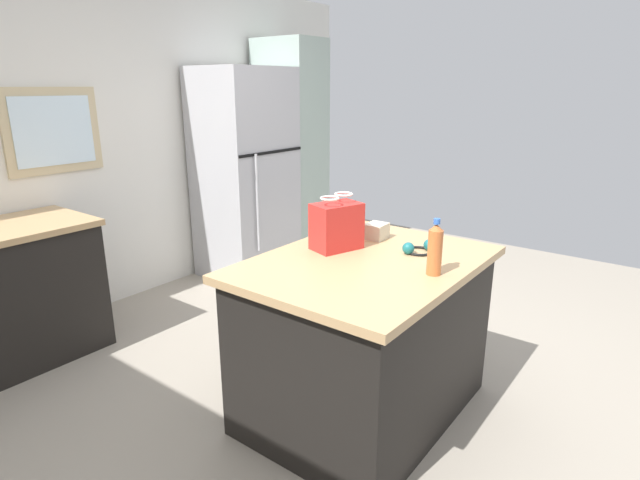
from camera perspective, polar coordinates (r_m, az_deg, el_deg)
The scene contains 9 objects.
ground at distance 3.21m, azimuth 4.28°, elevation -15.89°, with size 6.82×6.82×0.00m, color #9E9384.
back_wall at distance 4.46m, azimuth -22.16°, elevation 10.19°, with size 5.68×0.13×2.62m.
kitchen_island at distance 2.79m, azimuth 5.00°, elevation -10.77°, with size 1.32×0.99×0.89m.
refrigerator at distance 4.82m, azimuth -8.34°, elevation 7.31°, with size 0.81×0.70×1.90m.
tall_cabinet at distance 5.28m, azimuth -3.24°, elevation 9.81°, with size 0.47×0.63×2.17m.
shopping_bag at distance 2.74m, azimuth 1.87°, elevation 1.61°, with size 0.30×0.24×0.30m.
small_box at distance 2.96m, azimuth 6.34°, elevation 0.99°, with size 0.13×0.11×0.09m, color beige.
bottle at distance 2.43m, azimuth 12.75°, elevation -1.03°, with size 0.07×0.07×0.27m.
ear_defenders at distance 2.76m, azimuth 11.01°, elevation -0.92°, with size 0.20×0.20×0.06m.
Camera 1 is at (-2.28, -1.45, 1.74)m, focal length 28.58 mm.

